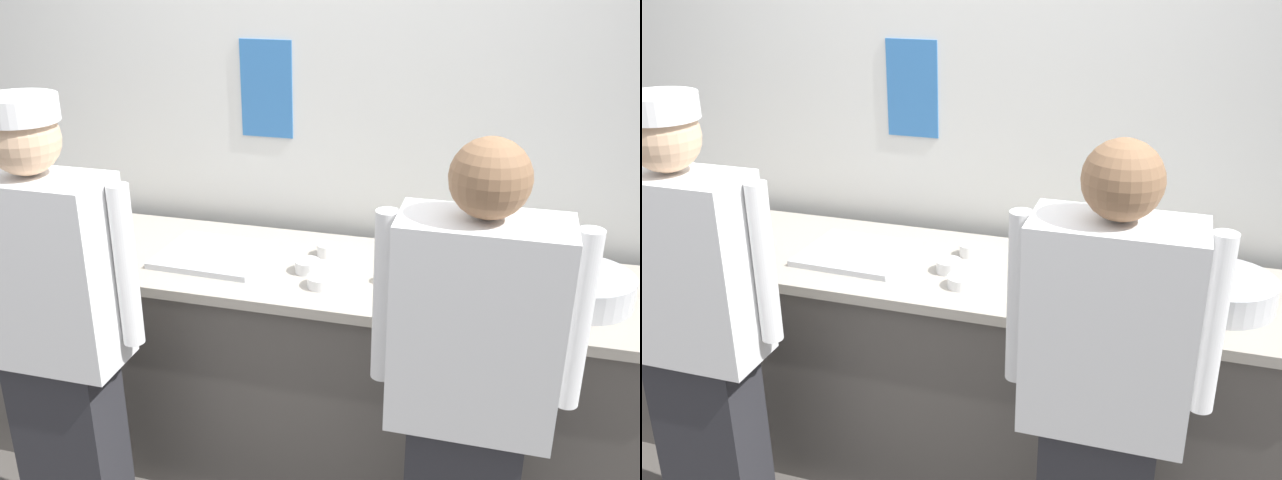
# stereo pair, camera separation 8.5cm
# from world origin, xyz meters

# --- Properties ---
(wall_back) EXTENTS (4.64, 0.11, 2.91)m
(wall_back) POSITION_xyz_m (-0.00, 0.84, 1.46)
(wall_back) COLOR silver
(wall_back) RESTS_ON ground
(prep_counter) EXTENTS (2.96, 0.69, 0.93)m
(prep_counter) POSITION_xyz_m (0.00, 0.36, 0.47)
(prep_counter) COLOR #56514C
(prep_counter) RESTS_ON ground
(chef_near_left) EXTENTS (0.61, 0.24, 1.69)m
(chef_near_left) POSITION_xyz_m (-0.64, -0.31, 0.90)
(chef_near_left) COLOR #2D2D33
(chef_near_left) RESTS_ON ground
(chef_center) EXTENTS (0.60, 0.24, 1.65)m
(chef_center) POSITION_xyz_m (0.72, -0.27, 0.87)
(chef_center) COLOR #2D2D33
(chef_center) RESTS_ON ground
(plate_stack_front) EXTENTS (0.24, 0.24, 0.07)m
(plate_stack_front) POSITION_xyz_m (0.71, 0.29, 0.96)
(plate_stack_front) COLOR white
(plate_stack_front) RESTS_ON prep_counter
(mixing_bowl_steel) EXTENTS (0.38, 0.38, 0.10)m
(mixing_bowl_steel) POSITION_xyz_m (1.04, 0.34, 0.98)
(mixing_bowl_steel) COLOR #B7BABF
(mixing_bowl_steel) RESTS_ON prep_counter
(sheet_tray) EXTENTS (0.43, 0.37, 0.02)m
(sheet_tray) POSITION_xyz_m (-0.34, 0.34, 0.94)
(sheet_tray) COLOR #B7BABF
(sheet_tray) RESTS_ON prep_counter
(squeeze_bottle_primary) EXTENTS (0.06, 0.06, 0.20)m
(squeeze_bottle_primary) POSITION_xyz_m (-0.73, 0.15, 1.02)
(squeeze_bottle_primary) COLOR orange
(squeeze_bottle_primary) RESTS_ON prep_counter
(squeeze_bottle_secondary) EXTENTS (0.06, 0.06, 0.21)m
(squeeze_bottle_secondary) POSITION_xyz_m (-0.88, 0.14, 1.03)
(squeeze_bottle_secondary) COLOR #E5E066
(squeeze_bottle_secondary) RESTS_ON prep_counter
(squeeze_bottle_spare) EXTENTS (0.06, 0.06, 0.18)m
(squeeze_bottle_spare) POSITION_xyz_m (0.45, 0.29, 1.02)
(squeeze_bottle_spare) COLOR #E5E066
(squeeze_bottle_spare) RESTS_ON prep_counter
(ramekin_red_sauce) EXTENTS (0.10, 0.10, 0.05)m
(ramekin_red_sauce) POSITION_xyz_m (-0.92, 0.44, 0.95)
(ramekin_red_sauce) COLOR white
(ramekin_red_sauce) RESTS_ON prep_counter
(ramekin_orange_sauce) EXTENTS (0.10, 0.10, 0.05)m
(ramekin_orange_sauce) POSITION_xyz_m (0.06, 0.31, 0.95)
(ramekin_orange_sauce) COLOR white
(ramekin_orange_sauce) RESTS_ON prep_counter
(ramekin_green_sauce) EXTENTS (0.08, 0.08, 0.05)m
(ramekin_green_sauce) POSITION_xyz_m (0.09, 0.48, 0.96)
(ramekin_green_sauce) COLOR white
(ramekin_green_sauce) RESTS_ON prep_counter
(ramekin_yellow_sauce) EXTENTS (0.11, 0.11, 0.04)m
(ramekin_yellow_sauce) POSITION_xyz_m (0.14, 0.20, 0.95)
(ramekin_yellow_sauce) COLOR white
(ramekin_yellow_sauce) RESTS_ON prep_counter
(deli_cup) EXTENTS (0.09, 0.09, 0.09)m
(deli_cup) POSITION_xyz_m (0.67, 0.57, 0.97)
(deli_cup) COLOR white
(deli_cup) RESTS_ON prep_counter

